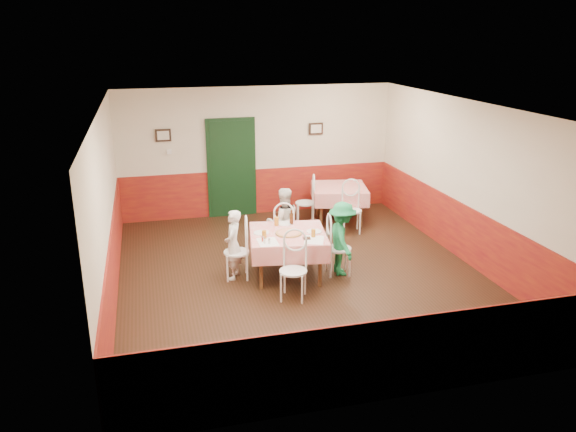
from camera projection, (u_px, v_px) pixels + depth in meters
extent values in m
plane|color=black|center=(301.00, 274.00, 9.46)|extent=(7.00, 7.00, 0.00)
plane|color=white|center=(302.00, 107.00, 8.58)|extent=(7.00, 7.00, 0.00)
cube|color=beige|center=(258.00, 151.00, 12.24)|extent=(6.00, 0.10, 2.80)
cube|color=beige|center=(393.00, 285.00, 5.80)|extent=(6.00, 0.10, 2.80)
cube|color=beige|center=(107.00, 208.00, 8.31)|extent=(0.10, 7.00, 2.80)
cube|color=beige|center=(468.00, 183.00, 9.73)|extent=(0.10, 7.00, 2.80)
cube|color=maroon|center=(259.00, 191.00, 12.51)|extent=(6.00, 0.03, 1.00)
cube|color=maroon|center=(387.00, 360.00, 6.10)|extent=(6.00, 0.03, 1.00)
cube|color=maroon|center=(114.00, 264.00, 8.60)|extent=(0.03, 7.00, 1.00)
cube|color=maroon|center=(462.00, 231.00, 10.01)|extent=(0.03, 7.00, 1.00)
cube|color=black|center=(232.00, 169.00, 12.16)|extent=(0.96, 0.06, 2.10)
cube|color=black|center=(163.00, 135.00, 11.58)|extent=(0.32, 0.03, 0.26)
cube|color=black|center=(316.00, 129.00, 12.36)|extent=(0.32, 0.03, 0.26)
cube|color=white|center=(169.00, 152.00, 11.71)|extent=(0.10, 0.03, 0.10)
cube|color=red|center=(288.00, 255.00, 9.30)|extent=(1.40, 1.40, 0.77)
cube|color=red|center=(339.00, 204.00, 12.02)|extent=(1.33, 1.33, 0.77)
cylinder|color=#B74723|center=(289.00, 233.00, 9.13)|extent=(0.48, 0.48, 0.03)
cylinder|color=white|center=(261.00, 233.00, 9.15)|extent=(0.29, 0.29, 0.01)
cylinder|color=white|center=(314.00, 231.00, 9.22)|extent=(0.29, 0.29, 0.01)
cylinder|color=white|center=(284.00, 224.00, 9.59)|extent=(0.29, 0.29, 0.01)
cylinder|color=#BF7219|center=(264.00, 235.00, 8.90)|extent=(0.08, 0.08, 0.13)
cylinder|color=#BF7219|center=(313.00, 233.00, 8.98)|extent=(0.08, 0.08, 0.13)
cylinder|color=#BF7219|center=(277.00, 221.00, 9.51)|extent=(0.09, 0.09, 0.14)
cylinder|color=#381C0A|center=(291.00, 218.00, 9.55)|extent=(0.07, 0.07, 0.23)
cylinder|color=silver|center=(264.00, 241.00, 8.71)|extent=(0.04, 0.04, 0.09)
cylinder|color=silver|center=(269.00, 241.00, 8.68)|extent=(0.04, 0.04, 0.09)
cylinder|color=#B23319|center=(263.00, 239.00, 8.78)|extent=(0.04, 0.04, 0.09)
cube|color=white|center=(268.00, 242.00, 8.78)|extent=(0.31, 0.41, 0.00)
cube|color=white|center=(314.00, 240.00, 8.86)|extent=(0.42, 0.48, 0.00)
cube|color=black|center=(307.00, 238.00, 8.91)|extent=(0.12, 0.11, 0.02)
imported|color=gray|center=(233.00, 245.00, 9.15)|extent=(0.42, 0.50, 1.17)
imported|color=gray|center=(283.00, 222.00, 10.07)|extent=(0.64, 0.51, 1.27)
imported|color=gray|center=(342.00, 239.00, 9.30)|extent=(0.51, 0.84, 1.25)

